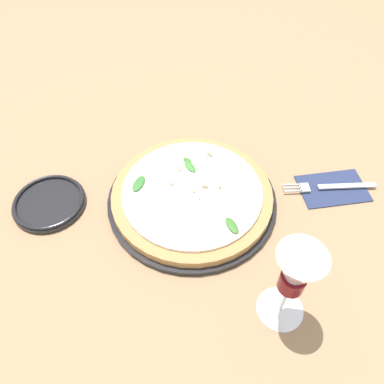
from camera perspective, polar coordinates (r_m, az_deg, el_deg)
The scene contains 6 objects.
ground_plane at distance 0.79m, azimuth -2.22°, elevation -2.01°, with size 6.00×6.00×0.00m, color #9E7A56.
pizza_arugula_main at distance 0.79m, azimuth -0.00°, elevation -0.61°, with size 0.36×0.36×0.05m.
wine_glass at distance 0.58m, azimuth 15.38°, elevation -12.21°, with size 0.08×0.08×0.18m.
napkin at distance 0.87m, azimuth 20.66°, elevation 0.58°, with size 0.16×0.13×0.01m.
fork at distance 0.87m, azimuth 20.29°, elevation 0.78°, with size 0.20×0.05×0.00m.
side_plate_white at distance 0.84m, azimuth -20.94°, elevation -1.50°, with size 0.15×0.15×0.02m.
Camera 1 is at (-0.09, 0.48, 0.62)m, focal length 35.00 mm.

